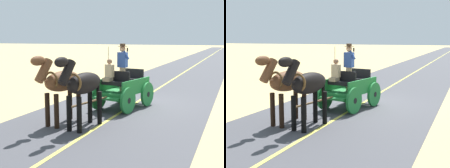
% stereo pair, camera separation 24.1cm
% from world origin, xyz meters
% --- Properties ---
extents(ground_plane, '(200.00, 200.00, 0.00)m').
position_xyz_m(ground_plane, '(0.00, 0.00, 0.00)').
color(ground_plane, tan).
extents(road_surface, '(6.14, 160.00, 0.01)m').
position_xyz_m(road_surface, '(0.00, 0.00, 0.00)').
color(road_surface, '#424247').
rests_on(road_surface, ground).
extents(road_centre_stripe, '(0.12, 160.00, 0.00)m').
position_xyz_m(road_centre_stripe, '(0.00, 0.00, 0.01)').
color(road_centre_stripe, '#DBCC4C').
rests_on(road_centre_stripe, road_surface).
extents(horse_drawn_carriage, '(1.85, 4.51, 2.50)m').
position_xyz_m(horse_drawn_carriage, '(0.20, 1.02, 0.82)').
color(horse_drawn_carriage, '#1E7233').
rests_on(horse_drawn_carriage, ground).
extents(horse_near_side, '(0.77, 2.15, 2.21)m').
position_xyz_m(horse_near_side, '(0.36, 4.08, 1.32)').
color(horse_near_side, black).
rests_on(horse_near_side, ground).
extents(horse_off_side, '(0.81, 2.15, 2.21)m').
position_xyz_m(horse_off_side, '(1.20, 3.91, 1.32)').
color(horse_off_side, brown).
rests_on(horse_off_side, ground).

